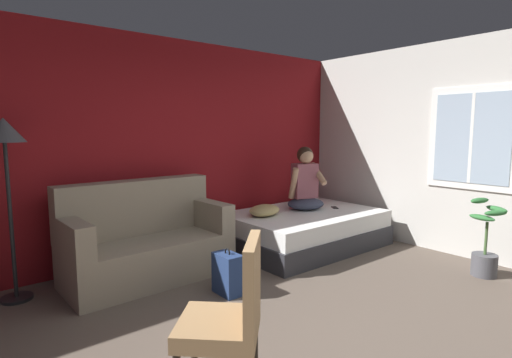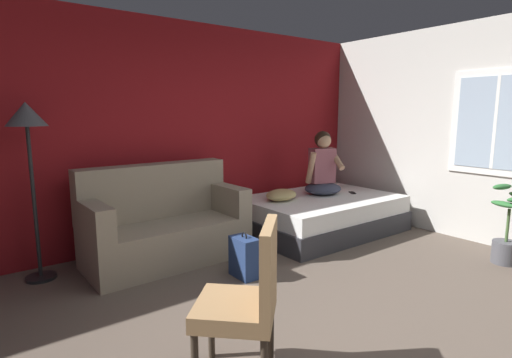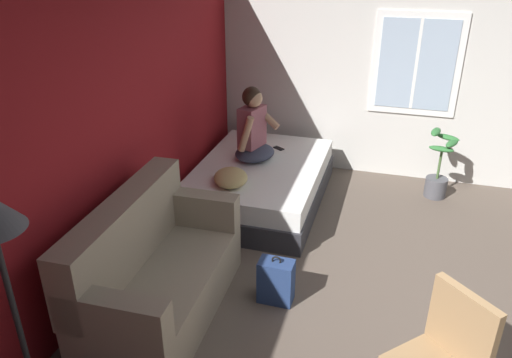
{
  "view_description": "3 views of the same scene",
  "coord_description": "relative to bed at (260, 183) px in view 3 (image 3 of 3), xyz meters",
  "views": [
    {
      "loc": [
        -2.04,
        -1.69,
        1.6
      ],
      "look_at": [
        1.05,
        2.09,
        0.98
      ],
      "focal_mm": 28.0,
      "sensor_mm": 36.0,
      "label": 1
    },
    {
      "loc": [
        -2.04,
        -1.69,
        1.6
      ],
      "look_at": [
        0.81,
        2.13,
        0.81
      ],
      "focal_mm": 28.0,
      "sensor_mm": 36.0,
      "label": 2
    },
    {
      "loc": [
        -3.27,
        0.55,
        2.86
      ],
      "look_at": [
        0.8,
        1.76,
        0.8
      ],
      "focal_mm": 35.0,
      "sensor_mm": 36.0,
      "label": 3
    }
  ],
  "objects": [
    {
      "name": "backpack",
      "position": [
        -1.72,
        -0.64,
        -0.04
      ],
      "size": [
        0.23,
        0.3,
        0.46
      ],
      "color": "navy",
      "rests_on": "ground"
    },
    {
      "name": "wall_back_accent",
      "position": [
        -1.84,
        0.91,
        1.11
      ],
      "size": [
        11.09,
        0.16,
        2.7
      ],
      "primitive_type": "cube",
      "color": "maroon",
      "rests_on": "ground"
    },
    {
      "name": "cell_phone",
      "position": [
        0.53,
        -0.09,
        0.25
      ],
      "size": [
        0.14,
        0.16,
        0.01
      ],
      "primitive_type": "cube",
      "rotation": [
        0.0,
        0.0,
        5.71
      ],
      "color": "black",
      "rests_on": "bed"
    },
    {
      "name": "side_chair",
      "position": [
        -2.6,
        -1.91,
        0.3
      ],
      "size": [
        0.65,
        0.65,
        0.98
      ],
      "color": "#382D23",
      "rests_on": "ground"
    },
    {
      "name": "wall_side_with_window",
      "position": [
        1.29,
        -2.01,
        1.12
      ],
      "size": [
        0.19,
        7.09,
        2.7
      ],
      "color": "silver",
      "rests_on": "ground"
    },
    {
      "name": "throw_pillow",
      "position": [
        -0.58,
        0.16,
        0.31
      ],
      "size": [
        0.58,
        0.51,
        0.14
      ],
      "primitive_type": "ellipsoid",
      "rotation": [
        0.0,
        0.0,
        0.36
      ],
      "color": "tan",
      "rests_on": "bed"
    },
    {
      "name": "ground_plane",
      "position": [
        -1.84,
        -2.01,
        -0.24
      ],
      "size": [
        40.0,
        40.0,
        0.0
      ],
      "primitive_type": "plane",
      "color": "brown"
    },
    {
      "name": "person_seated",
      "position": [
        0.14,
        0.12,
        0.6
      ],
      "size": [
        0.62,
        0.57,
        0.88
      ],
      "color": "#383D51",
      "rests_on": "bed"
    },
    {
      "name": "bed",
      "position": [
        0.0,
        0.0,
        0.0
      ],
      "size": [
        2.08,
        1.43,
        0.48
      ],
      "color": "#2D2D33",
      "rests_on": "ground"
    },
    {
      "name": "potted_plant",
      "position": [
        0.72,
        -2.02,
        0.07
      ],
      "size": [
        0.39,
        0.37,
        0.85
      ],
      "color": "#4C4C51",
      "rests_on": "ground"
    },
    {
      "name": "couch",
      "position": [
        -2.16,
        0.28,
        0.16
      ],
      "size": [
        1.72,
        0.86,
        1.04
      ],
      "color": "gray",
      "rests_on": "ground"
    }
  ]
}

